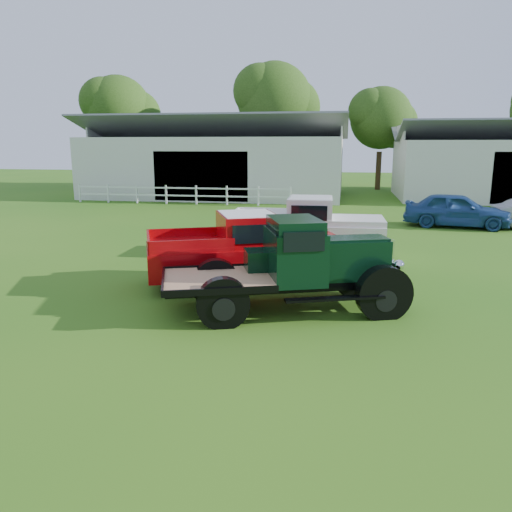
% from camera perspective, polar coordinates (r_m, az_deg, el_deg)
% --- Properties ---
extents(ground, '(120.00, 120.00, 0.00)m').
position_cam_1_polar(ground, '(11.43, -2.05, -6.41)').
color(ground, '#276113').
extents(shed_left, '(18.80, 10.20, 5.60)m').
position_cam_1_polar(shed_left, '(37.73, -4.27, 11.18)').
color(shed_left, beige).
rests_on(shed_left, ground).
extents(fence_rail, '(14.20, 0.16, 1.20)m').
position_cam_1_polar(fence_rail, '(32.40, -8.56, 6.95)').
color(fence_rail, white).
rests_on(fence_rail, ground).
extents(tree_a, '(6.30, 6.30, 10.50)m').
position_cam_1_polar(tree_a, '(48.08, -15.37, 14.01)').
color(tree_a, '#18360A').
rests_on(tree_a, ground).
extents(tree_b, '(6.90, 6.90, 11.50)m').
position_cam_1_polar(tree_b, '(45.05, 2.10, 15.19)').
color(tree_b, '#18360A').
rests_on(tree_b, ground).
extents(tree_c, '(5.40, 5.40, 9.00)m').
position_cam_1_polar(tree_c, '(43.65, 14.01, 13.28)').
color(tree_c, '#18360A').
rests_on(tree_c, ground).
extents(vintage_flatbed, '(5.77, 3.78, 2.13)m').
position_cam_1_polar(vintage_flatbed, '(11.27, 3.88, -1.06)').
color(vintage_flatbed, black).
rests_on(vintage_flatbed, ground).
extents(red_pickup, '(5.74, 3.98, 1.95)m').
position_cam_1_polar(red_pickup, '(13.50, -1.39, 0.87)').
color(red_pickup, '#A2060A').
rests_on(red_pickup, ground).
extents(white_pickup, '(5.40, 2.24, 1.96)m').
position_cam_1_polar(white_pickup, '(17.09, 5.82, 3.31)').
color(white_pickup, silver).
rests_on(white_pickup, ground).
extents(misc_car_blue, '(4.91, 2.67, 1.58)m').
position_cam_1_polar(misc_car_blue, '(24.75, 21.96, 4.91)').
color(misc_car_blue, navy).
rests_on(misc_car_blue, ground).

